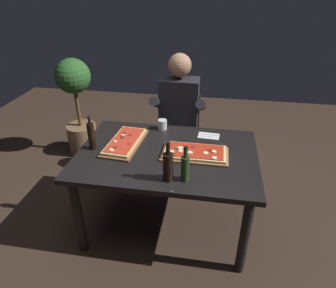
# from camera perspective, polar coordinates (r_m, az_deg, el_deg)

# --- Properties ---
(ground_plane) EXTENTS (6.40, 6.40, 0.00)m
(ground_plane) POSITION_cam_1_polar(r_m,az_deg,el_deg) (2.79, -0.17, -14.75)
(ground_plane) COLOR #38281E
(dining_table) EXTENTS (1.40, 0.96, 0.74)m
(dining_table) POSITION_cam_1_polar(r_m,az_deg,el_deg) (2.38, -0.20, -3.63)
(dining_table) COLOR black
(dining_table) RESTS_ON ground_plane
(pizza_rectangular_front) EXTENTS (0.51, 0.28, 0.05)m
(pizza_rectangular_front) POSITION_cam_1_polar(r_m,az_deg,el_deg) (2.30, 5.18, -1.69)
(pizza_rectangular_front) COLOR olive
(pizza_rectangular_front) RESTS_ON dining_table
(pizza_rectangular_left) EXTENTS (0.29, 0.53, 0.05)m
(pizza_rectangular_left) POSITION_cam_1_polar(r_m,az_deg,el_deg) (2.46, -8.27, 0.41)
(pizza_rectangular_left) COLOR brown
(pizza_rectangular_left) RESTS_ON dining_table
(wine_bottle_dark) EXTENTS (0.06, 0.06, 0.26)m
(wine_bottle_dark) POSITION_cam_1_polar(r_m,az_deg,el_deg) (1.98, 3.31, -4.49)
(wine_bottle_dark) COLOR #233819
(wine_bottle_dark) RESTS_ON dining_table
(oil_bottle_amber) EXTENTS (0.07, 0.07, 0.29)m
(oil_bottle_amber) POSITION_cam_1_polar(r_m,az_deg,el_deg) (1.97, 0.00, -4.23)
(oil_bottle_amber) COLOR black
(oil_bottle_amber) RESTS_ON dining_table
(vinegar_bottle_green) EXTENTS (0.06, 0.06, 0.28)m
(vinegar_bottle_green) POSITION_cam_1_polar(r_m,az_deg,el_deg) (2.40, -14.48, 1.54)
(vinegar_bottle_green) COLOR black
(vinegar_bottle_green) RESTS_ON dining_table
(tumbler_near_camera) EXTENTS (0.08, 0.08, 0.09)m
(tumbler_near_camera) POSITION_cam_1_polar(r_m,az_deg,el_deg) (2.67, -1.07, 3.65)
(tumbler_near_camera) COLOR silver
(tumbler_near_camera) RESTS_ON dining_table
(napkin_cutlery_set) EXTENTS (0.19, 0.12, 0.01)m
(napkin_cutlery_set) POSITION_cam_1_polar(r_m,az_deg,el_deg) (2.58, 7.80, 1.53)
(napkin_cutlery_set) COLOR white
(napkin_cutlery_set) RESTS_ON dining_table
(diner_chair) EXTENTS (0.44, 0.44, 0.87)m
(diner_chair) POSITION_cam_1_polar(r_m,az_deg,el_deg) (3.19, 2.18, 2.41)
(diner_chair) COLOR #3D2B1E
(diner_chair) RESTS_ON ground_plane
(seated_diner) EXTENTS (0.53, 0.41, 1.33)m
(seated_diner) POSITION_cam_1_polar(r_m,az_deg,el_deg) (2.97, 1.97, 5.73)
(seated_diner) COLOR #23232D
(seated_diner) RESTS_ON ground_plane
(potted_plant_corner) EXTENTS (0.39, 0.39, 1.16)m
(potted_plant_corner) POSITION_cam_1_polar(r_m,az_deg,el_deg) (3.66, -17.01, 7.31)
(potted_plant_corner) COLOR #846042
(potted_plant_corner) RESTS_ON ground_plane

